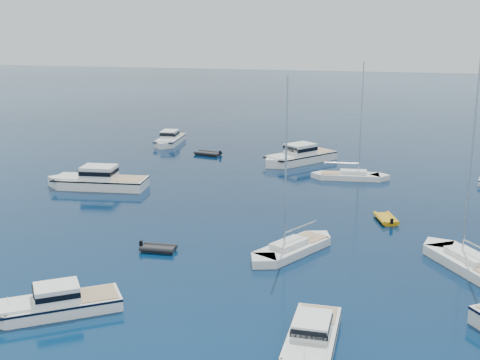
{
  "coord_description": "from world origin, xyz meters",
  "views": [
    {
      "loc": [
        12.47,
        -30.63,
        16.99
      ],
      "look_at": [
        -1.94,
        25.67,
        2.2
      ],
      "focal_mm": 46.19,
      "sensor_mm": 36.0,
      "label": 1
    }
  ],
  "objects": [
    {
      "name": "sailboat_fore",
      "position": [
        5.34,
        13.24,
        0.0
      ],
      "size": [
        6.7,
        9.56,
        14.0
      ],
      "primitive_type": null,
      "rotation": [
        0.0,
        0.0,
        2.65
      ],
      "color": "silver",
      "rests_on": "ground"
    },
    {
      "name": "motor_cruiser_horizon",
      "position": [
        -19.3,
        52.2,
        0.0
      ],
      "size": [
        3.7,
        9.62,
        2.47
      ],
      "primitive_type": null,
      "rotation": [
        0.0,
        0.0,
        3.23
      ],
      "color": "white",
      "rests_on": "ground"
    },
    {
      "name": "ground",
      "position": [
        0.0,
        0.0,
        0.0
      ],
      "size": [
        400.0,
        400.0,
        0.0
      ],
      "primitive_type": "plane",
      "color": "navy",
      "rests_on": "ground"
    },
    {
      "name": "sailboat_mid_r",
      "position": [
        18.26,
        13.05,
        0.0
      ],
      "size": [
        8.26,
        10.72,
        16.03
      ],
      "primitive_type": null,
      "rotation": [
        0.0,
        0.0,
        0.57
      ],
      "color": "white",
      "rests_on": "ground"
    },
    {
      "name": "motor_cruiser_left",
      "position": [
        -6.84,
        -0.29,
        0.0
      ],
      "size": [
        8.58,
        7.17,
        2.27
      ],
      "primitive_type": null,
      "rotation": [
        0.0,
        0.0,
        2.19
      ],
      "color": "white",
      "rests_on": "ground"
    },
    {
      "name": "tender_grey_far",
      "position": [
        -11.55,
        46.04,
        0.0
      ],
      "size": [
        3.97,
        2.68,
        0.95
      ],
      "primitive_type": null,
      "rotation": [
        0.0,
        0.0,
        1.37
      ],
      "color": "black",
      "rests_on": "ground"
    },
    {
      "name": "sailboat_centre",
      "position": [
        7.79,
        37.6,
        0.0
      ],
      "size": [
        9.37,
        3.35,
        13.48
      ],
      "primitive_type": null,
      "rotation": [
        0.0,
        0.0,
        4.82
      ],
      "color": "white",
      "rests_on": "ground"
    },
    {
      "name": "motor_cruiser_centre",
      "position": [
        -17.96,
        27.08,
        0.0
      ],
      "size": [
        11.91,
        4.85,
        3.04
      ],
      "primitive_type": null,
      "rotation": [
        0.0,
        0.0,
        1.69
      ],
      "color": "white",
      "rests_on": "ground"
    },
    {
      "name": "tender_yellow",
      "position": [
        12.1,
        22.94,
        0.0
      ],
      "size": [
        2.72,
        3.64,
        0.95
      ],
      "primitive_type": null,
      "rotation": [
        0.0,
        0.0,
        0.31
      ],
      "color": "#CB8F0B",
      "rests_on": "ground"
    },
    {
      "name": "tender_grey_near",
      "position": [
        -4.65,
        11.0,
        0.0
      ],
      "size": [
        2.89,
        1.76,
        0.95
      ],
      "primitive_type": null,
      "rotation": [
        0.0,
        0.0,
        4.76
      ],
      "color": "black",
      "rests_on": "ground"
    },
    {
      "name": "motor_cruiser_near",
      "position": [
        8.75,
        -0.69,
        0.0
      ],
      "size": [
        2.6,
        8.42,
        2.21
      ],
      "primitive_type": null,
      "rotation": [
        0.0,
        0.0,
        3.14
      ],
      "color": "white",
      "rests_on": "ground"
    },
    {
      "name": "motor_cruiser_distant",
      "position": [
        0.85,
        44.59,
        0.0
      ],
      "size": [
        9.75,
        11.23,
        3.01
      ],
      "primitive_type": null,
      "rotation": [
        0.0,
        0.0,
        2.49
      ],
      "color": "white",
      "rests_on": "ground"
    }
  ]
}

